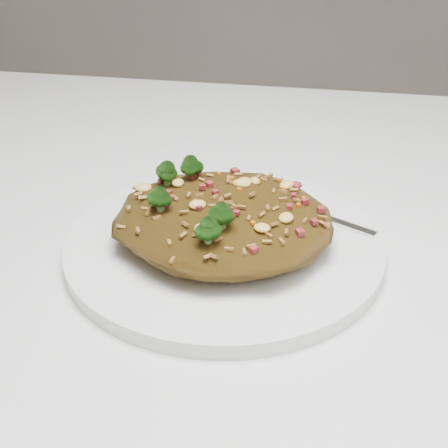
{
  "coord_description": "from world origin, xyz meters",
  "views": [
    {
      "loc": [
        0.18,
        -0.54,
        1.06
      ],
      "look_at": [
        0.09,
        -0.07,
        0.78
      ],
      "focal_mm": 50.0,
      "sensor_mm": 36.0,
      "label": 1
    }
  ],
  "objects_px": {
    "fried_rice": "(223,212)",
    "dining_table": "(152,277)",
    "fork": "(305,211)",
    "plate": "(224,245)"
  },
  "relations": [
    {
      "from": "dining_table",
      "to": "fork",
      "type": "distance_m",
      "value": 0.19
    },
    {
      "from": "fried_rice",
      "to": "fork",
      "type": "bearing_deg",
      "value": 40.53
    },
    {
      "from": "dining_table",
      "to": "fork",
      "type": "bearing_deg",
      "value": -4.3
    },
    {
      "from": "dining_table",
      "to": "fried_rice",
      "type": "bearing_deg",
      "value": -37.83
    },
    {
      "from": "fork",
      "to": "fried_rice",
      "type": "bearing_deg",
      "value": -112.54
    },
    {
      "from": "fried_rice",
      "to": "fork",
      "type": "distance_m",
      "value": 0.1
    },
    {
      "from": "dining_table",
      "to": "plate",
      "type": "distance_m",
      "value": 0.15
    },
    {
      "from": "fried_rice",
      "to": "fork",
      "type": "height_order",
      "value": "fried_rice"
    },
    {
      "from": "fried_rice",
      "to": "dining_table",
      "type": "bearing_deg",
      "value": 142.17
    },
    {
      "from": "dining_table",
      "to": "plate",
      "type": "relative_size",
      "value": 4.2
    }
  ]
}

